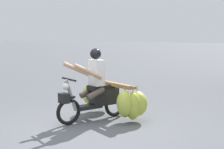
# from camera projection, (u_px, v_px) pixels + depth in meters

# --- Properties ---
(ground_plane) EXTENTS (120.00, 120.00, 0.00)m
(ground_plane) POSITION_uv_depth(u_px,v_px,m) (87.00, 131.00, 6.33)
(ground_plane) COLOR #56595E
(motorbike_main_loaded) EXTENTS (1.90, 1.98, 1.58)m
(motorbike_main_loaded) POSITION_uv_depth(u_px,v_px,m) (108.00, 96.00, 7.27)
(motorbike_main_loaded) COLOR black
(motorbike_main_loaded) RESTS_ON ground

